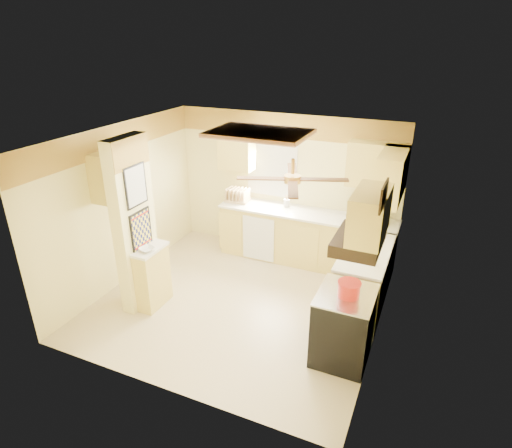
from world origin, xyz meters
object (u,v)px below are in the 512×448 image
at_px(kettle, 363,251).
at_px(microwave, 364,214).
at_px(bowl, 147,249).
at_px(stove, 343,325).
at_px(dutch_oven, 349,289).

bearing_deg(kettle, microwave, 100.25).
bearing_deg(bowl, stove, 1.78).
relative_size(bowl, dutch_oven, 0.74).
bearing_deg(microwave, kettle, 91.29).
height_order(stove, bowl, bowl).
bearing_deg(stove, kettle, 89.41).
bearing_deg(microwave, stove, 86.68).
bearing_deg(dutch_oven, bowl, -178.87).
xyz_separation_m(stove, bowl, (-2.77, -0.09, 0.50)).
relative_size(stove, microwave, 1.83).
distance_m(stove, kettle, 1.08).
bearing_deg(stove, microwave, 95.64).
bearing_deg(kettle, dutch_oven, -89.02).
relative_size(bowl, kettle, 0.91).
height_order(stove, dutch_oven, dutch_oven).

